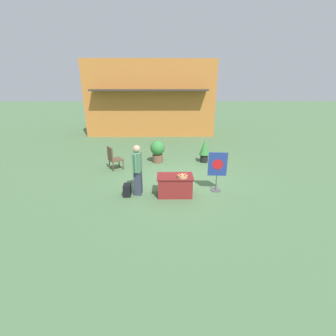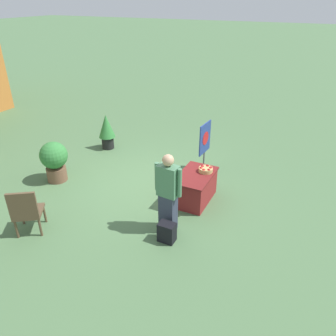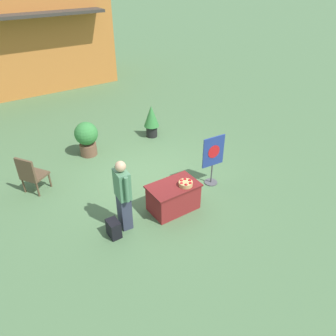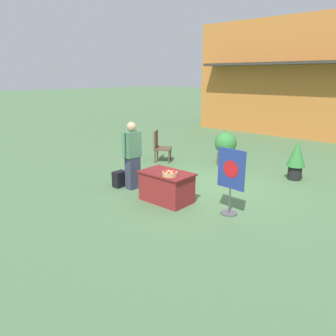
{
  "view_description": "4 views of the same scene",
  "coord_description": "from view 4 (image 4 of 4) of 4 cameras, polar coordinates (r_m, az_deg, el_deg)",
  "views": [
    {
      "loc": [
        -0.55,
        -8.5,
        3.5
      ],
      "look_at": [
        -0.45,
        -1.02,
        0.85
      ],
      "focal_mm": 24.0,
      "sensor_mm": 36.0,
      "label": 1
    },
    {
      "loc": [
        -6.54,
        -3.77,
        4.45
      ],
      "look_at": [
        -0.43,
        -0.81,
        0.84
      ],
      "focal_mm": 35.0,
      "sensor_mm": 36.0,
      "label": 2
    },
    {
      "loc": [
        -3.85,
        -6.63,
        5.26
      ],
      "look_at": [
        0.08,
        -0.75,
        0.73
      ],
      "focal_mm": 35.0,
      "sensor_mm": 36.0,
      "label": 3
    },
    {
      "loc": [
        4.62,
        -6.85,
        2.88
      ],
      "look_at": [
        -0.34,
        -1.24,
        0.75
      ],
      "focal_mm": 35.0,
      "sensor_mm": 36.0,
      "label": 4
    }
  ],
  "objects": [
    {
      "name": "ground_plane",
      "position": [
        8.75,
        7.08,
        -3.48
      ],
      "size": [
        120.0,
        120.0,
        0.0
      ],
      "primitive_type": "plane",
      "color": "#4C7047"
    },
    {
      "name": "storefront_building",
      "position": [
        18.3,
        22.17,
        14.32
      ],
      "size": [
        9.67,
        4.51,
        5.48
      ],
      "color": "#C67533",
      "rests_on": "ground_plane"
    },
    {
      "name": "display_table",
      "position": [
        7.69,
        -0.24,
        -3.28
      ],
      "size": [
        1.22,
        0.76,
        0.71
      ],
      "color": "maroon",
      "rests_on": "ground_plane"
    },
    {
      "name": "apple_basket",
      "position": [
        7.3,
        0.32,
        -0.95
      ],
      "size": [
        0.33,
        0.33,
        0.13
      ],
      "color": "tan",
      "rests_on": "display_table"
    },
    {
      "name": "person_visitor",
      "position": [
        8.47,
        -6.23,
        2.26
      ],
      "size": [
        0.29,
        0.61,
        1.75
      ],
      "rotation": [
        0.0,
        0.0,
        -0.08
      ],
      "color": "#33384C",
      "rests_on": "ground_plane"
    },
    {
      "name": "backpack",
      "position": [
        8.83,
        -8.43,
        -1.91
      ],
      "size": [
        0.24,
        0.34,
        0.42
      ],
      "color": "black",
      "rests_on": "ground_plane"
    },
    {
      "name": "poster_board",
      "position": [
        6.97,
        10.88,
        -1.75
      ],
      "size": [
        0.66,
        0.36,
        1.43
      ],
      "rotation": [
        0.0,
        0.0,
        -1.64
      ],
      "color": "#4C4C51",
      "rests_on": "ground_plane"
    },
    {
      "name": "patio_chair",
      "position": [
        11.25,
        -1.47,
        4.05
      ],
      "size": [
        0.76,
        0.76,
        1.07
      ],
      "rotation": [
        0.0,
        0.0,
        0.59
      ],
      "color": "brown",
      "rests_on": "ground_plane"
    },
    {
      "name": "potted_plant_far_right",
      "position": [
        9.92,
        21.45,
        1.66
      ],
      "size": [
        0.52,
        0.52,
        1.13
      ],
      "color": "black",
      "rests_on": "ground_plane"
    },
    {
      "name": "potted_plant_near_left",
      "position": [
        10.91,
        9.99,
        3.68
      ],
      "size": [
        0.72,
        0.72,
        1.1
      ],
      "color": "brown",
      "rests_on": "ground_plane"
    }
  ]
}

